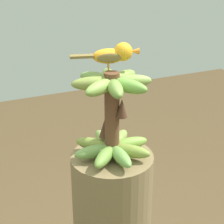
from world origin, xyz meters
name	(u,v)px	position (x,y,z in m)	size (l,w,h in m)	color
banana_bunch	(112,116)	(0.00, 0.00, 1.40)	(0.26, 0.26, 0.29)	brown
perched_bird	(114,54)	(0.02, 0.03, 1.59)	(0.21, 0.08, 0.08)	#C68933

